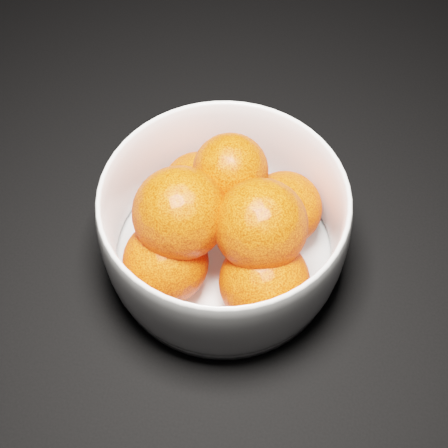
# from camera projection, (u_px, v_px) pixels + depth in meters

# --- Properties ---
(bowl) EXTENTS (0.20, 0.20, 0.10)m
(bowl) POSITION_uv_depth(u_px,v_px,m) (224.00, 227.00, 0.52)
(bowl) COLOR white
(bowl) RESTS_ON ground
(orange_pile) EXTENTS (0.16, 0.15, 0.11)m
(orange_pile) POSITION_uv_depth(u_px,v_px,m) (225.00, 226.00, 0.50)
(orange_pile) COLOR #F33F0C
(orange_pile) RESTS_ON bowl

